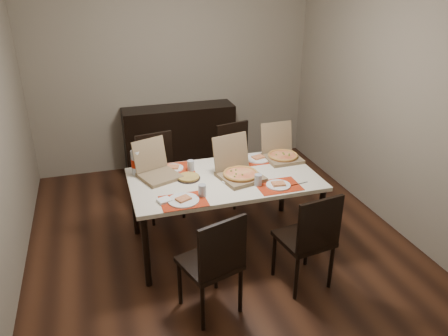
{
  "coord_description": "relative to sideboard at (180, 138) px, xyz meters",
  "views": [
    {
      "loc": [
        -1.08,
        -3.81,
        2.59
      ],
      "look_at": [
        0.04,
        -0.18,
        0.85
      ],
      "focal_mm": 35.0,
      "sensor_mm": 36.0,
      "label": 1
    }
  ],
  "objects": [
    {
      "name": "ground",
      "position": [
        0.0,
        -1.78,
        -0.46
      ],
      "size": [
        3.8,
        4.0,
        0.02
      ],
      "primitive_type": "cube",
      "color": "#402213",
      "rests_on": "ground"
    },
    {
      "name": "room_walls",
      "position": [
        0.0,
        -1.35,
        1.28
      ],
      "size": [
        3.84,
        4.02,
        2.62
      ],
      "color": "gray",
      "rests_on": "ground"
    },
    {
      "name": "sideboard",
      "position": [
        0.0,
        0.0,
        0.0
      ],
      "size": [
        1.5,
        0.4,
        0.9
      ],
      "primitive_type": "cube",
      "color": "black",
      "rests_on": "ground"
    },
    {
      "name": "dining_table",
      "position": [
        0.04,
        -1.96,
        0.23
      ],
      "size": [
        1.8,
        1.0,
        0.75
      ],
      "color": "beige",
      "rests_on": "ground"
    },
    {
      "name": "chair_near_left",
      "position": [
        -0.33,
        -2.91,
        0.06
      ],
      "size": [
        0.53,
        0.53,
        0.93
      ],
      "color": "black",
      "rests_on": "ground"
    },
    {
      "name": "chair_near_right",
      "position": [
        0.54,
        -2.82,
        0.06
      ],
      "size": [
        0.48,
        0.48,
        0.93
      ],
      "color": "black",
      "rests_on": "ground"
    },
    {
      "name": "chair_far_left",
      "position": [
        -0.47,
        -1.13,
        0.06
      ],
      "size": [
        0.48,
        0.48,
        0.93
      ],
      "color": "black",
      "rests_on": "ground"
    },
    {
      "name": "chair_far_right",
      "position": [
        0.49,
        -1.05,
        0.06
      ],
      "size": [
        0.5,
        0.5,
        0.93
      ],
      "color": "black",
      "rests_on": "ground"
    },
    {
      "name": "setting_near_left",
      "position": [
        -0.41,
        -2.3,
        0.32
      ],
      "size": [
        0.44,
        0.3,
        0.11
      ],
      "color": "#B9270C",
      "rests_on": "dining_table"
    },
    {
      "name": "setting_near_right",
      "position": [
        0.42,
        -2.27,
        0.32
      ],
      "size": [
        0.51,
        0.3,
        0.11
      ],
      "color": "#B9270C",
      "rests_on": "dining_table"
    },
    {
      "name": "setting_far_left",
      "position": [
        -0.37,
        -1.65,
        0.32
      ],
      "size": [
        0.44,
        0.3,
        0.11
      ],
      "color": "#B9270C",
      "rests_on": "dining_table"
    },
    {
      "name": "setting_far_right",
      "position": [
        0.46,
        -1.66,
        0.32
      ],
      "size": [
        0.48,
        0.3,
        0.11
      ],
      "color": "#B9270C",
      "rests_on": "dining_table"
    },
    {
      "name": "napkin_loose",
      "position": [
        0.06,
        -2.08,
        0.31
      ],
      "size": [
        0.16,
        0.16,
        0.02
      ],
      "primitive_type": "cube",
      "rotation": [
        0.0,
        0.0,
        0.63
      ],
      "color": "white",
      "rests_on": "dining_table"
    },
    {
      "name": "pizza_box_center",
      "position": [
        0.18,
        -2.0,
        0.36
      ],
      "size": [
        0.46,
        0.49,
        0.38
      ],
      "color": "#796245",
      "rests_on": "dining_table"
    },
    {
      "name": "pizza_box_right",
      "position": [
        0.76,
        -1.7,
        0.36
      ],
      "size": [
        0.36,
        0.4,
        0.35
      ],
      "color": "#796245",
      "rests_on": "dining_table"
    },
    {
      "name": "pizza_box_left",
      "position": [
        -0.57,
        -1.75,
        0.36
      ],
      "size": [
        0.45,
        0.47,
        0.34
      ],
      "color": "#796245",
      "rests_on": "dining_table"
    },
    {
      "name": "faina_plate",
      "position": [
        -0.3,
        -1.89,
        0.31
      ],
      "size": [
        0.22,
        0.22,
        0.03
      ],
      "color": "black",
      "rests_on": "dining_table"
    },
    {
      "name": "dip_bowl",
      "position": [
        0.12,
        -1.82,
        0.31
      ],
      "size": [
        0.15,
        0.15,
        0.03
      ],
      "primitive_type": "imported",
      "rotation": [
        0.0,
        0.0,
        0.36
      ],
      "color": "white",
      "rests_on": "dining_table"
    },
    {
      "name": "soda_bottle",
      "position": [
        -0.76,
        -1.63,
        0.42
      ],
      "size": [
        0.1,
        0.1,
        0.29
      ],
      "color": "silver",
      "rests_on": "dining_table"
    }
  ]
}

